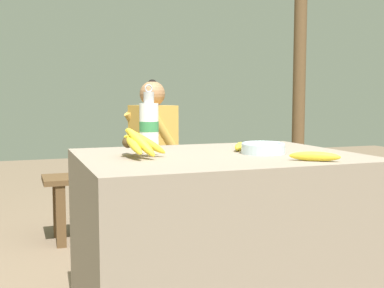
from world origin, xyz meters
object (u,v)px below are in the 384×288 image
at_px(banana_bunch_ripe, 137,142).
at_px(seated_vendor, 147,146).
at_px(support_post_far, 300,64).
at_px(wooden_bench, 167,181).
at_px(serving_bowl, 263,148).
at_px(water_bottle, 149,125).
at_px(loose_banana_side, 240,146).
at_px(banana_bunch_green, 231,160).
at_px(loose_banana_front, 315,156).

xyz_separation_m(banana_bunch_ripe, seated_vendor, (0.41, 1.40, -0.16)).
relative_size(banana_bunch_ripe, support_post_far, 0.11).
height_order(wooden_bench, seated_vendor, seated_vendor).
xyz_separation_m(serving_bowl, water_bottle, (-0.40, 0.31, 0.09)).
xyz_separation_m(loose_banana_side, banana_bunch_green, (0.59, 1.37, -0.26)).
relative_size(banana_bunch_green, support_post_far, 0.10).
height_order(banana_bunch_ripe, loose_banana_side, banana_bunch_ripe).
relative_size(seated_vendor, banana_bunch_green, 4.15).
xyz_separation_m(water_bottle, wooden_bench, (0.45, 1.20, -0.47)).
bearing_deg(banana_bunch_ripe, loose_banana_side, 9.46).
relative_size(serving_bowl, seated_vendor, 0.17).
relative_size(banana_bunch_ripe, seated_vendor, 0.26).
bearing_deg(serving_bowl, wooden_bench, 88.13).
height_order(loose_banana_front, seated_vendor, seated_vendor).
height_order(water_bottle, loose_banana_side, water_bottle).
bearing_deg(loose_banana_side, serving_bowl, -76.23).
bearing_deg(support_post_far, loose_banana_side, -128.81).
bearing_deg(serving_bowl, seated_vendor, 94.13).
xyz_separation_m(banana_bunch_ripe, loose_banana_side, (0.48, 0.08, -0.04)).
xyz_separation_m(water_bottle, support_post_far, (1.79, 1.60, 0.41)).
height_order(loose_banana_front, banana_bunch_green, loose_banana_front).
height_order(loose_banana_front, wooden_bench, loose_banana_front).
bearing_deg(seated_vendor, banana_bunch_ripe, 57.34).
bearing_deg(serving_bowl, loose_banana_front, -77.00).
xyz_separation_m(loose_banana_side, support_post_far, (1.43, 1.77, 0.50)).
relative_size(water_bottle, wooden_bench, 0.17).
height_order(serving_bowl, loose_banana_front, serving_bowl).
distance_m(loose_banana_side, support_post_far, 2.33).
distance_m(banana_bunch_ripe, seated_vendor, 1.47).
height_order(serving_bowl, wooden_bench, serving_bowl).
xyz_separation_m(loose_banana_front, seated_vendor, (-0.17, 1.74, -0.12)).
distance_m(loose_banana_front, support_post_far, 2.61).
distance_m(water_bottle, seated_vendor, 1.21).
bearing_deg(loose_banana_side, water_bottle, 154.78).
xyz_separation_m(loose_banana_side, seated_vendor, (-0.07, 1.32, -0.12)).
distance_m(loose_banana_side, seated_vendor, 1.33).
relative_size(loose_banana_front, loose_banana_side, 1.05).
xyz_separation_m(loose_banana_front, loose_banana_side, (-0.10, 0.42, 0.00)).
distance_m(banana_bunch_ripe, loose_banana_front, 0.67).
bearing_deg(serving_bowl, support_post_far, 54.05).
relative_size(loose_banana_front, support_post_far, 0.07).
xyz_separation_m(water_bottle, seated_vendor, (0.29, 1.15, -0.21)).
distance_m(serving_bowl, loose_banana_side, 0.15).
distance_m(banana_bunch_ripe, support_post_far, 2.70).
xyz_separation_m(banana_bunch_ripe, water_bottle, (0.12, 0.25, 0.05)).
bearing_deg(support_post_far, water_bottle, -138.10).
relative_size(loose_banana_side, wooden_bench, 0.09).
bearing_deg(support_post_far, serving_bowl, -125.95).
relative_size(water_bottle, banana_bunch_green, 1.10).
distance_m(serving_bowl, water_bottle, 0.51).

